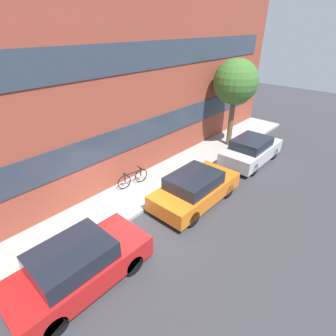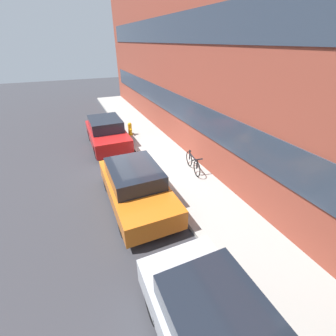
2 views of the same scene
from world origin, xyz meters
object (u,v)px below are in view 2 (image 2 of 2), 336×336
parked_car_red (107,133)px  fire_hydrant (130,129)px  bicycle (193,163)px  parked_car_orange (136,186)px

parked_car_red → fire_hydrant: size_ratio=5.49×
parked_car_red → fire_hydrant: bearing=118.6°
fire_hydrant → bicycle: bearing=14.2°
parked_car_red → parked_car_orange: bearing=-0.0°
parked_car_red → fire_hydrant: parked_car_red is taller
parked_car_orange → bicycle: 2.86m
parked_car_red → parked_car_orange: 5.22m
fire_hydrant → bicycle: (5.04, 1.28, 0.02)m
parked_car_red → fire_hydrant: 1.62m
parked_car_orange → fire_hydrant: (-5.99, 1.41, -0.18)m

